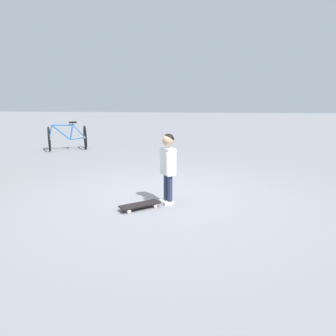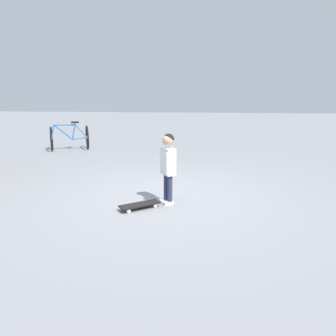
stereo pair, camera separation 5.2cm
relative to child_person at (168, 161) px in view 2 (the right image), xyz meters
name	(u,v)px [view 2 (the right image)]	position (x,y,z in m)	size (l,w,h in m)	color
ground_plane	(165,196)	(0.36, 0.09, -0.66)	(50.00, 50.00, 0.00)	gray
child_person	(168,161)	(0.00, 0.00, 0.00)	(0.40, 0.27, 1.06)	#2D3351
skateboard	(140,205)	(-0.28, 0.38, -0.60)	(0.51, 0.59, 0.07)	black
bicycle_mid	(70,137)	(4.43, 3.46, -0.28)	(1.09, 1.27, 0.85)	black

